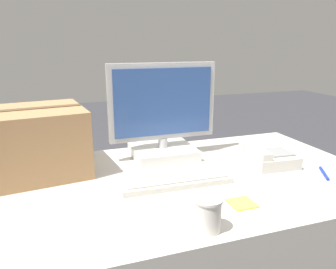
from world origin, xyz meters
TOP-DOWN VIEW (x-y plane):
  - office_desk at (0.00, 0.00)m, footprint 1.80×0.90m
  - monitor at (0.12, 0.26)m, footprint 0.50×0.25m
  - keyboard at (0.07, -0.03)m, footprint 0.43×0.17m
  - desk_phone at (0.53, 0.01)m, footprint 0.20×0.21m
  - paper_cup_right at (0.04, -0.38)m, footprint 0.08×0.08m
  - cardboard_box at (-0.44, 0.24)m, footprint 0.44×0.40m
  - pen_marker at (0.67, -0.16)m, footprint 0.08×0.12m
  - sticky_note_pad at (0.22, -0.27)m, footprint 0.08×0.08m

SIDE VIEW (x-z plane):
  - office_desk at x=0.00m, z-range 0.00..0.72m
  - sticky_note_pad at x=0.22m, z-range 0.72..0.73m
  - pen_marker at x=0.67m, z-range 0.72..0.74m
  - keyboard at x=0.07m, z-range 0.72..0.75m
  - desk_phone at x=0.53m, z-range 0.71..0.80m
  - paper_cup_right at x=0.04m, z-range 0.72..0.82m
  - cardboard_box at x=-0.44m, z-range 0.72..0.99m
  - monitor at x=0.12m, z-range 0.68..1.11m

